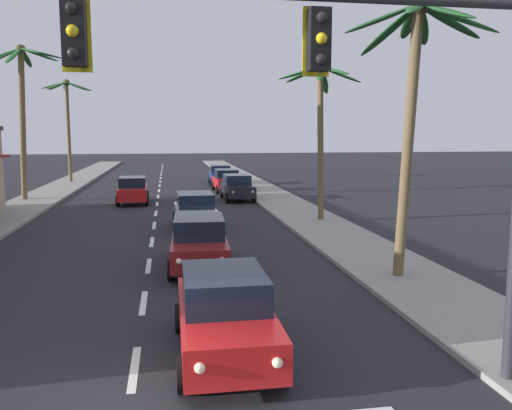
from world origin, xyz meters
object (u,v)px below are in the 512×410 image
object	(u,v)px
sedan_third_in_queue	(199,242)
palm_right_third	(320,104)
sedan_parked_mid_kerb	(220,175)
palm_left_third	(22,92)
sedan_parked_nearest_kerb	(237,187)
palm_left_farthest	(67,105)
sedan_parked_far_kerb	(226,180)
sedan_oncoming_far	(133,190)
sedan_lead_at_stop_bar	(225,313)
traffic_signal_mast	(325,86)
sedan_fifth_in_queue	(195,211)
palm_right_second	(415,69)

from	to	relation	value
sedan_third_in_queue	palm_right_third	bearing A→B (deg)	51.56
sedan_parked_mid_kerb	palm_left_third	bearing A→B (deg)	-146.51
sedan_parked_nearest_kerb	palm_left_farthest	world-z (taller)	palm_left_farthest
sedan_parked_far_kerb	sedan_oncoming_far	bearing A→B (deg)	-138.56
palm_right_third	palm_left_third	bearing A→B (deg)	145.84
sedan_third_in_queue	sedan_parked_far_kerb	world-z (taller)	same
sedan_lead_at_stop_bar	sedan_parked_nearest_kerb	world-z (taller)	same
sedan_parked_far_kerb	traffic_signal_mast	bearing A→B (deg)	-93.60
sedan_oncoming_far	sedan_parked_nearest_kerb	distance (m)	6.76
sedan_parked_mid_kerb	sedan_parked_far_kerb	world-z (taller)	same
sedan_lead_at_stop_bar	sedan_third_in_queue	distance (m)	7.03
sedan_third_in_queue	sedan_parked_mid_kerb	distance (m)	28.38
sedan_fifth_in_queue	palm_left_third	size ratio (longest dim) A/B	0.45
sedan_third_in_queue	traffic_signal_mast	bearing A→B (deg)	-81.13
sedan_oncoming_far	sedan_parked_mid_kerb	xyz separation A→B (m)	(6.68, 11.24, 0.00)
traffic_signal_mast	sedan_third_in_queue	world-z (taller)	traffic_signal_mast
sedan_lead_at_stop_bar	sedan_parked_far_kerb	xyz separation A→B (m)	(3.35, 29.79, 0.00)
sedan_oncoming_far	sedan_parked_mid_kerb	distance (m)	13.08
sedan_oncoming_far	palm_right_third	size ratio (longest dim) A/B	0.57
sedan_third_in_queue	sedan_fifth_in_queue	bearing A→B (deg)	87.97
sedan_lead_at_stop_bar	palm_left_farthest	bearing A→B (deg)	103.86
sedan_fifth_in_queue	sedan_parked_mid_kerb	world-z (taller)	same
sedan_lead_at_stop_bar	sedan_fifth_in_queue	xyz separation A→B (m)	(0.16, 14.06, 0.00)
sedan_fifth_in_queue	sedan_lead_at_stop_bar	bearing A→B (deg)	-90.66
sedan_parked_nearest_kerb	palm_right_third	world-z (taller)	palm_right_third
sedan_parked_far_kerb	sedan_parked_nearest_kerb	bearing A→B (deg)	-88.68
sedan_lead_at_stop_bar	palm_right_second	world-z (taller)	palm_right_second
sedan_third_in_queue	palm_right_third	distance (m)	11.45
traffic_signal_mast	sedan_parked_nearest_kerb	bearing A→B (deg)	85.44
sedan_oncoming_far	palm_left_third	bearing A→B (deg)	161.36
sedan_parked_far_kerb	palm_right_third	xyz separation A→B (m)	(2.98, -14.67, 4.97)
palm_left_third	sedan_lead_at_stop_bar	bearing A→B (deg)	-68.98
sedan_parked_mid_kerb	sedan_oncoming_far	bearing A→B (deg)	-120.73
traffic_signal_mast	sedan_parked_far_kerb	size ratio (longest dim) A/B	2.46
sedan_oncoming_far	palm_right_second	bearing A→B (deg)	-64.22
traffic_signal_mast	sedan_oncoming_far	size ratio (longest dim) A/B	2.46
traffic_signal_mast	palm_left_third	bearing A→B (deg)	111.94
sedan_lead_at_stop_bar	palm_left_farthest	size ratio (longest dim) A/B	0.49
traffic_signal_mast	palm_right_third	world-z (taller)	palm_right_third
palm_left_third	palm_right_second	world-z (taller)	palm_left_third
traffic_signal_mast	sedan_parked_mid_kerb	xyz separation A→B (m)	(2.08, 37.31, -4.26)
sedan_oncoming_far	palm_left_farthest	world-z (taller)	palm_left_farthest
sedan_lead_at_stop_bar	sedan_oncoming_far	world-z (taller)	same
sedan_parked_far_kerb	palm_right_second	world-z (taller)	palm_right_second
traffic_signal_mast	palm_left_farthest	size ratio (longest dim) A/B	1.22
traffic_signal_mast	sedan_parked_nearest_kerb	size ratio (longest dim) A/B	2.46
palm_left_third	sedan_parked_far_kerb	bearing A→B (deg)	14.73
sedan_parked_nearest_kerb	palm_right_third	distance (m)	11.04
palm_left_farthest	palm_right_second	distance (m)	37.83
sedan_lead_at_stop_bar	sedan_third_in_queue	xyz separation A→B (m)	(-0.09, 7.03, 0.00)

